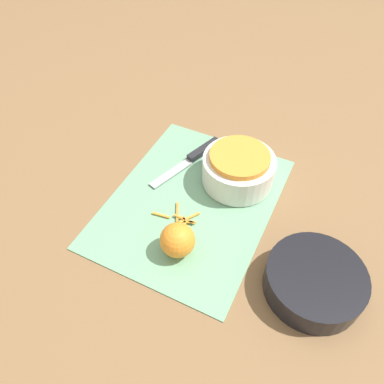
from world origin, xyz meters
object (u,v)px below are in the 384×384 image
(bowl_dark, at_px, (314,281))
(knife, at_px, (197,154))
(orange_left, at_px, (178,240))
(bowl_speckled, at_px, (238,168))

(bowl_dark, bearing_deg, knife, -123.36)
(bowl_dark, xyz_separation_m, orange_left, (0.04, -0.28, 0.01))
(orange_left, bearing_deg, bowl_dark, 98.37)
(knife, bearing_deg, orange_left, 37.16)
(bowl_dark, distance_m, orange_left, 0.28)
(bowl_speckled, xyz_separation_m, orange_left, (0.24, -0.04, -0.00))
(bowl_speckled, relative_size, knife, 0.76)
(bowl_speckled, distance_m, orange_left, 0.25)
(bowl_speckled, bearing_deg, orange_left, -8.58)
(bowl_speckled, bearing_deg, bowl_dark, 49.46)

